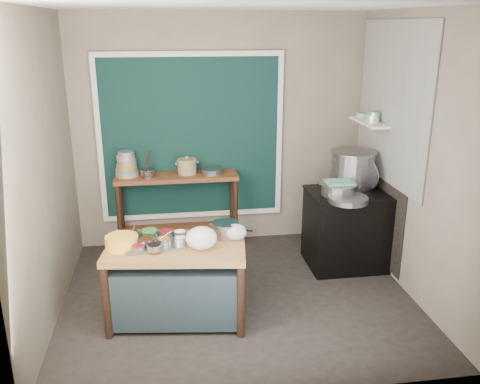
{
  "coord_description": "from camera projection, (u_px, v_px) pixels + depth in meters",
  "views": [
    {
      "loc": [
        -0.66,
        -4.55,
        2.65
      ],
      "look_at": [
        0.06,
        0.25,
        1.04
      ],
      "focal_mm": 38.0,
      "sensor_mm": 36.0,
      "label": 1
    }
  ],
  "objects": [
    {
      "name": "utensil_cup",
      "position": [
        148.0,
        173.0,
        5.92
      ],
      "size": [
        0.21,
        0.21,
        0.1
      ],
      "primitive_type": "cylinder",
      "rotation": [
        0.0,
        0.0,
        -0.32
      ],
      "color": "gray",
      "rests_on": "back_counter"
    },
    {
      "name": "plastic_bag_a",
      "position": [
        201.0,
        238.0,
        4.48
      ],
      "size": [
        0.35,
        0.33,
        0.21
      ],
      "primitive_type": "ellipsoid",
      "rotation": [
        0.0,
        0.0,
        -0.43
      ],
      "color": "white",
      "rests_on": "prep_table"
    },
    {
      "name": "back_counter",
      "position": [
        178.0,
        212.0,
        6.17
      ],
      "size": [
        1.45,
        0.4,
        0.95
      ],
      "primitive_type": "cube",
      "color": "brown",
      "rests_on": "floor"
    },
    {
      "name": "tile_panel",
      "position": [
        392.0,
        104.0,
        5.38
      ],
      "size": [
        0.02,
        1.7,
        1.7
      ],
      "primitive_type": "cube",
      "color": "#B2B2AA",
      "rests_on": "right_wall"
    },
    {
      "name": "stove_block",
      "position": [
        348.0,
        230.0,
        5.77
      ],
      "size": [
        0.9,
        0.68,
        0.85
      ],
      "primitive_type": "cube",
      "color": "black",
      "rests_on": "floor"
    },
    {
      "name": "ceiling",
      "position": [
        237.0,
        4.0,
        4.32
      ],
      "size": [
        3.5,
        3.0,
        0.02
      ],
      "primitive_type": "cube",
      "color": "#776D5B",
      "rests_on": "back_wall"
    },
    {
      "name": "back_wall",
      "position": [
        220.0,
        132.0,
        6.18
      ],
      "size": [
        3.5,
        0.02,
        2.8
      ],
      "primitive_type": "cube",
      "color": "#776D5B",
      "rests_on": "floor"
    },
    {
      "name": "wall_shelf",
      "position": [
        370.0,
        122.0,
        5.72
      ],
      "size": [
        0.22,
        0.7,
        0.03
      ],
      "primitive_type": "cube",
      "color": "beige",
      "rests_on": "right_wall"
    },
    {
      "name": "shelf_bowl_green",
      "position": [
        363.0,
        115.0,
        5.91
      ],
      "size": [
        0.2,
        0.2,
        0.06
      ],
      "primitive_type": "cylinder",
      "rotation": [
        0.0,
        0.0,
        -0.29
      ],
      "color": "gray",
      "rests_on": "wall_shelf"
    },
    {
      "name": "stove_top",
      "position": [
        351.0,
        193.0,
        5.63
      ],
      "size": [
        0.92,
        0.69,
        0.03
      ],
      "primitive_type": "cube",
      "color": "black",
      "rests_on": "stove_block"
    },
    {
      "name": "floor",
      "position": [
        238.0,
        297.0,
        5.2
      ],
      "size": [
        3.5,
        3.0,
        0.02
      ],
      "primitive_type": "cube",
      "color": "#28231F",
      "rests_on": "ground"
    },
    {
      "name": "condiment_tray",
      "position": [
        154.0,
        243.0,
        4.6
      ],
      "size": [
        0.57,
        0.43,
        0.02
      ],
      "primitive_type": "cube",
      "rotation": [
        0.0,
        0.0,
        0.11
      ],
      "color": "gray",
      "rests_on": "prep_table"
    },
    {
      "name": "curtain_panel",
      "position": [
        191.0,
        138.0,
        6.11
      ],
      "size": [
        2.1,
        0.02,
        1.9
      ],
      "primitive_type": "cube",
      "color": "black",
      "rests_on": "back_wall"
    },
    {
      "name": "right_wall",
      "position": [
        414.0,
        157.0,
        5.01
      ],
      "size": [
        0.02,
        3.0,
        2.8
      ],
      "primitive_type": "cube",
      "color": "#776D5B",
      "rests_on": "floor"
    },
    {
      "name": "curtain_frame",
      "position": [
        191.0,
        138.0,
        6.1
      ],
      "size": [
        2.22,
        0.03,
        2.02
      ],
      "primitive_type": null,
      "color": "beige",
      "rests_on": "back_wall"
    },
    {
      "name": "plastic_bag_b",
      "position": [
        236.0,
        232.0,
        4.69
      ],
      "size": [
        0.24,
        0.21,
        0.15
      ],
      "primitive_type": "ellipsoid",
      "rotation": [
        0.0,
        0.0,
        0.23
      ],
      "color": "white",
      "rests_on": "prep_table"
    },
    {
      "name": "shallow_pan",
      "position": [
        348.0,
        199.0,
        5.31
      ],
      "size": [
        0.54,
        0.54,
        0.05
      ],
      "primitive_type": "cylinder",
      "rotation": [
        0.0,
        0.0,
        0.37
      ],
      "color": "gray",
      "rests_on": "stove_top"
    },
    {
      "name": "pot_lid",
      "position": [
        365.0,
        172.0,
        5.68
      ],
      "size": [
        0.25,
        0.42,
        0.4
      ],
      "primitive_type": "cylinder",
      "rotation": [
        0.0,
        1.36,
        0.39
      ],
      "color": "gray",
      "rests_on": "stove_top"
    },
    {
      "name": "yellow_basin",
      "position": [
        122.0,
        242.0,
        4.52
      ],
      "size": [
        0.39,
        0.39,
        0.11
      ],
      "primitive_type": "cylinder",
      "rotation": [
        0.0,
        0.0,
        -0.42
      ],
      "color": "gold",
      "rests_on": "prep_table"
    },
    {
      "name": "green_cloth",
      "position": [
        339.0,
        182.0,
        5.49
      ],
      "size": [
        0.29,
        0.22,
        0.02
      ],
      "primitive_type": "cube",
      "rotation": [
        0.0,
        0.0,
        -0.01
      ],
      "color": "#5EA383",
      "rests_on": "steamer"
    },
    {
      "name": "bowl_stack",
      "position": [
        127.0,
        165.0,
        5.94
      ],
      "size": [
        0.27,
        0.27,
        0.3
      ],
      "color": "tan",
      "rests_on": "back_counter"
    },
    {
      "name": "wide_bowl",
      "position": [
        212.0,
        171.0,
        6.06
      ],
      "size": [
        0.25,
        0.25,
        0.06
      ],
      "primitive_type": "cylinder",
      "rotation": [
        0.0,
        0.0,
        0.01
      ],
      "color": "gray",
      "rests_on": "back_counter"
    },
    {
      "name": "prep_table",
      "position": [
        177.0,
        282.0,
        4.71
      ],
      "size": [
        1.33,
        0.88,
        0.75
      ],
      "primitive_type": "cube",
      "rotation": [
        0.0,
        0.0,
        -0.13
      ],
      "color": "brown",
      "rests_on": "floor"
    },
    {
      "name": "condiment_bowls",
      "position": [
        151.0,
        239.0,
        4.59
      ],
      "size": [
        0.59,
        0.45,
        0.07
      ],
      "color": "gray",
      "rests_on": "condiment_tray"
    },
    {
      "name": "saucepan",
      "position": [
        225.0,
        230.0,
        4.75
      ],
      "size": [
        0.35,
        0.35,
        0.14
      ],
      "primitive_type": null,
      "rotation": [
        0.0,
        0.0,
        -0.42
      ],
      "color": "gray",
      "rests_on": "prep_table"
    },
    {
      "name": "soot_patch",
      "position": [
        379.0,
        203.0,
        5.83
      ],
      "size": [
        0.01,
        1.3,
        1.3
      ],
      "primitive_type": "cube",
      "color": "black",
      "rests_on": "right_wall"
    },
    {
      "name": "shelf_bowl_stack",
      "position": [
        373.0,
        117.0,
        5.62
      ],
      "size": [
        0.15,
        0.15,
        0.12
      ],
      "color": "silver",
      "rests_on": "wall_shelf"
    },
    {
      "name": "steamer",
      "position": [
        339.0,
        189.0,
        5.52
      ],
      "size": [
        0.55,
        0.55,
        0.13
      ],
      "primitive_type": null,
      "rotation": [
        0.0,
        0.0,
        -0.43
      ],
      "color": "gray",
      "rests_on": "stove_top"
    },
    {
      "name": "left_wall",
      "position": [
        42.0,
        172.0,
        4.51
      ],
      "size": [
        0.02,
        3.0,
        2.8
      ],
      "primitive_type": "cube",
      "color": "#776D5B",
      "rests_on": "floor"
    },
    {
      "name": "stock_pot",
      "position": [
        352.0,
        169.0,
        5.77
      ],
      "size": [
        0.66,
        0.66,
        0.41
      ],
      "primitive_type": null,
      "rotation": [
        0.0,
        0.0,
        0.31
      ],
      "color": "gray",
      "rests_on": "stove_top"
    },
    {
      "name": "ceramic_crock",
      "position": [
        187.0,
        167.0,
        6.05
      ],
      "size": [
        0.29,
        0.29,
        0.16
      ],
      "primitive_type": null,
      "rotation": [
        0.0,
        0.0,
        0.24
      ],
      "color": "olive",
      "rests_on": "back_counter"
    }
  ]
}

